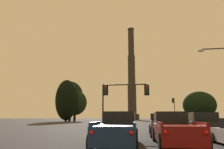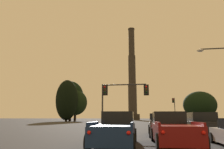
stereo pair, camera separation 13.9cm
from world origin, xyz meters
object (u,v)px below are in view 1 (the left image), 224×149
object	(u,v)px
pickup_truck_center_lane_second	(174,130)
smokestack	(132,82)
pickup_truck_left_lane_second	(118,130)
traffic_light_far_right	(174,106)
suv_right_lane_front	(202,125)
pickup_truck_center_lane_front	(162,125)
traffic_light_overhead_left	(119,95)

from	to	relation	value
pickup_truck_center_lane_second	smokestack	world-z (taller)	smokestack
pickup_truck_left_lane_second	traffic_light_far_right	world-z (taller)	traffic_light_far_right
suv_right_lane_front	traffic_light_far_right	bearing A→B (deg)	83.94
pickup_truck_center_lane_front	pickup_truck_left_lane_second	size ratio (longest dim) A/B	0.99
suv_right_lane_front	pickup_truck_center_lane_front	world-z (taller)	suv_right_lane_front
suv_right_lane_front	pickup_truck_center_lane_front	distance (m)	3.15
traffic_light_far_right	smokestack	bearing A→B (deg)	102.66
suv_right_lane_front	traffic_light_far_right	size ratio (longest dim) A/B	0.75
pickup_truck_center_lane_front	traffic_light_far_right	bearing A→B (deg)	81.25
pickup_truck_center_lane_front	smokestack	size ratio (longest dim) A/B	0.10
pickup_truck_center_lane_second	traffic_light_overhead_left	distance (m)	13.32
traffic_light_far_right	pickup_truck_center_lane_front	bearing A→B (deg)	-98.56
suv_right_lane_front	smokestack	world-z (taller)	smokestack
traffic_light_overhead_left	traffic_light_far_right	world-z (taller)	traffic_light_far_right
traffic_light_far_right	traffic_light_overhead_left	bearing A→B (deg)	-106.62
pickup_truck_center_lane_front	smokestack	xyz separation A→B (m)	(-8.89, 107.23, 20.77)
suv_right_lane_front	smokestack	bearing A→B (deg)	94.48
pickup_truck_center_lane_front	pickup_truck_center_lane_second	world-z (taller)	same
pickup_truck_left_lane_second	traffic_light_overhead_left	size ratio (longest dim) A/B	1.01
suv_right_lane_front	traffic_light_far_right	distance (m)	41.64
pickup_truck_center_lane_front	traffic_light_far_right	distance (m)	41.11
pickup_truck_left_lane_second	traffic_light_far_right	distance (m)	48.70
pickup_truck_center_lane_front	pickup_truck_center_lane_second	size ratio (longest dim) A/B	0.99
pickup_truck_center_lane_front	traffic_light_far_right	world-z (taller)	traffic_light_far_right
traffic_light_overhead_left	traffic_light_far_right	distance (m)	36.59
pickup_truck_left_lane_second	smokestack	xyz separation A→B (m)	(-5.99, 114.46, 20.77)
pickup_truck_center_lane_front	pickup_truck_center_lane_second	distance (m)	6.66
pickup_truck_left_lane_second	smokestack	distance (m)	116.49
suv_right_lane_front	smokestack	xyz separation A→B (m)	(-11.91, 108.11, 20.68)
pickup_truck_center_lane_front	pickup_truck_center_lane_second	bearing A→B (deg)	-88.78
pickup_truck_center_lane_front	traffic_light_overhead_left	xyz separation A→B (m)	(-4.37, 5.44, 3.24)
traffic_light_overhead_left	smokestack	xyz separation A→B (m)	(-4.52, 101.79, 17.53)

